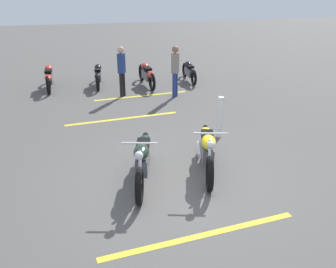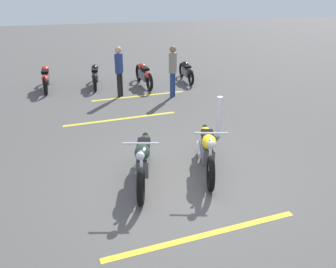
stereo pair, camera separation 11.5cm
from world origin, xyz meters
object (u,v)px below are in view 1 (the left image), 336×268
bystander_near_row (122,69)px  bystander_secondary (175,69)px  motorcycle_bright_foreground (207,148)px  motorcycle_dark_foreground (143,158)px  motorcycle_row_center (98,75)px  bollard_post (220,117)px  motorcycle_row_right (49,77)px  motorcycle_row_far_left (190,71)px  motorcycle_row_left (147,74)px

bystander_near_row → bystander_secondary: bystander_secondary is taller
motorcycle_bright_foreground → bystander_secondary: 5.20m
bystander_near_row → motorcycle_dark_foreground: bearing=120.2°
motorcycle_row_center → bollard_post: 6.11m
motorcycle_dark_foreground → motorcycle_row_center: (7.22, 0.22, -0.05)m
bystander_secondary → bollard_post: 3.61m
motorcycle_row_center → motorcycle_row_right: (0.04, 1.72, 0.03)m
motorcycle_row_right → bystander_secondary: bystander_secondary is taller
motorcycle_bright_foreground → motorcycle_row_center: 7.29m
motorcycle_row_right → motorcycle_row_center: bearing=-90.0°
motorcycle_bright_foreground → motorcycle_dark_foreground: bearing=-68.8°
motorcycle_row_far_left → bystander_secondary: 2.19m
motorcycle_row_far_left → motorcycle_row_left: size_ratio=0.90×
bollard_post → bystander_near_row: bearing=23.8°
motorcycle_row_center → motorcycle_row_left: bearing=-97.1°
motorcycle_bright_foreground → bystander_near_row: bystander_near_row is taller
motorcycle_dark_foreground → motorcycle_row_far_left: motorcycle_dark_foreground is taller
motorcycle_row_far_left → bystander_near_row: bystander_near_row is taller
bystander_secondary → bollard_post: size_ratio=1.65×
motorcycle_row_right → bollard_post: bearing=-142.0°
motorcycle_row_center → motorcycle_row_far_left: bearing=-86.4°
bystander_near_row → motorcycle_row_left: bearing=-99.9°
motorcycle_row_left → bollard_post: 5.21m
motorcycle_row_center → motorcycle_row_right: bearing=95.5°
motorcycle_row_far_left → motorcycle_row_left: 1.73m
bystander_secondary → motorcycle_dark_foreground: bearing=-74.0°
motorcycle_bright_foreground → motorcycle_dark_foreground: size_ratio=0.99×
bollard_post → motorcycle_row_right: bearing=36.6°
motorcycle_row_right → bystander_secondary: (-2.05, -4.07, 0.49)m
motorcycle_row_left → bystander_near_row: (-1.08, 1.07, 0.48)m
motorcycle_dark_foreground → motorcycle_row_left: bearing=-177.1°
motorcycle_row_right → bollard_post: size_ratio=2.12×
motorcycle_dark_foreground → bystander_near_row: 5.75m
motorcycle_bright_foreground → motorcycle_dark_foreground: 1.35m
motorcycle_dark_foreground → motorcycle_row_left: (6.79, -1.52, -0.02)m
motorcycle_dark_foreground → motorcycle_row_right: bearing=-149.6°
motorcycle_row_center → motorcycle_bright_foreground: bearing=-160.8°
motorcycle_dark_foreground → bystander_near_row: bearing=-169.0°
motorcycle_bright_foreground → motorcycle_row_left: motorcycle_bright_foreground is taller
motorcycle_row_left → bystander_secondary: bearing=-161.7°
motorcycle_row_left → bollard_post: bollard_post is taller
motorcycle_row_right → motorcycle_dark_foreground: bearing=-163.7°
bollard_post → bystander_secondary: bearing=1.9°
motorcycle_row_left → bystander_near_row: 1.59m
motorcycle_dark_foreground → bollard_post: size_ratio=2.13×
motorcycle_dark_foreground → bollard_post: 2.78m
motorcycle_bright_foreground → bystander_near_row: (5.62, 0.89, 0.46)m
motorcycle_bright_foreground → motorcycle_row_far_left: motorcycle_bright_foreground is taller
motorcycle_row_left → motorcycle_dark_foreground: bearing=164.4°
motorcycle_row_far_left → bollard_post: 5.48m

